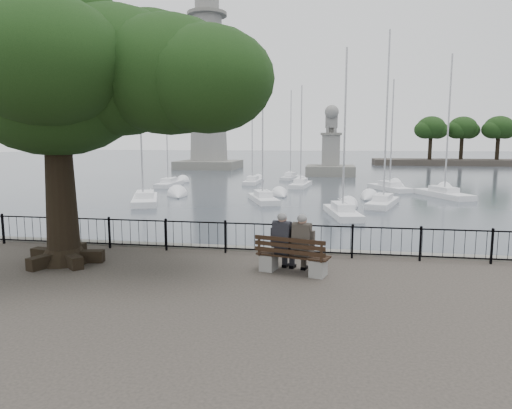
% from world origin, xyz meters
% --- Properties ---
extents(harbor, '(260.00, 260.00, 1.20)m').
position_xyz_m(harbor, '(0.00, 3.00, -0.50)').
color(harbor, slate).
rests_on(harbor, ground).
extents(railing, '(22.06, 0.06, 1.00)m').
position_xyz_m(railing, '(0.00, 2.50, 0.56)').
color(railing, black).
rests_on(railing, ground).
extents(bench, '(2.07, 1.09, 1.05)m').
position_xyz_m(bench, '(1.33, 0.56, 0.37)').
color(bench, slate).
rests_on(bench, ground).
extents(person_left, '(0.62, 0.90, 1.66)m').
position_xyz_m(person_left, '(1.08, 0.74, 0.77)').
color(person_left, black).
rests_on(person_left, ground).
extents(person_right, '(0.62, 0.90, 1.66)m').
position_xyz_m(person_right, '(1.63, 0.59, 0.77)').
color(person_right, '#2C2824').
rests_on(person_right, ground).
extents(tree, '(10.32, 7.20, 8.42)m').
position_xyz_m(tree, '(-4.67, 0.70, 5.54)').
color(tree, black).
rests_on(tree, ground).
extents(lighthouse, '(9.68, 9.68, 29.72)m').
position_xyz_m(lighthouse, '(-18.00, 62.00, 11.49)').
color(lighthouse, slate).
rests_on(lighthouse, ground).
extents(lion_monument, '(6.32, 6.32, 9.24)m').
position_xyz_m(lion_monument, '(2.00, 49.93, 1.34)').
color(lion_monument, slate).
rests_on(lion_monument, ground).
extents(sailboat_a, '(3.85, 6.40, 11.92)m').
position_xyz_m(sailboat_a, '(-11.41, 20.30, -0.67)').
color(sailboat_a, white).
rests_on(sailboat_a, ground).
extents(sailboat_b, '(3.22, 5.43, 10.52)m').
position_xyz_m(sailboat_b, '(-2.85, 22.51, -0.68)').
color(sailboat_b, white).
rests_on(sailboat_b, ground).
extents(sailboat_c, '(2.46, 5.37, 10.14)m').
position_xyz_m(sailboat_c, '(2.99, 16.64, -0.69)').
color(sailboat_c, white).
rests_on(sailboat_c, ground).
extents(sailboat_d, '(3.87, 6.24, 11.57)m').
position_xyz_m(sailboat_d, '(11.34, 27.74, -0.68)').
color(sailboat_d, white).
rests_on(sailboat_d, ground).
extents(sailboat_e, '(1.71, 5.46, 11.18)m').
position_xyz_m(sailboat_e, '(-14.15, 32.77, -0.67)').
color(sailboat_e, white).
rests_on(sailboat_e, ground).
extents(sailboat_f, '(2.04, 5.46, 10.14)m').
position_xyz_m(sailboat_f, '(-0.83, 34.25, -0.69)').
color(sailboat_f, white).
rests_on(sailboat_f, ground).
extents(sailboat_g, '(3.75, 5.73, 10.28)m').
position_xyz_m(sailboat_g, '(7.56, 32.34, -0.70)').
color(sailboat_g, white).
rests_on(sailboat_g, ground).
extents(sailboat_h, '(2.19, 4.98, 10.58)m').
position_xyz_m(sailboat_h, '(-2.69, 43.14, -0.67)').
color(sailboat_h, white).
rests_on(sailboat_h, ground).
extents(sailboat_i, '(2.91, 5.47, 12.18)m').
position_xyz_m(sailboat_i, '(5.91, 21.73, -0.64)').
color(sailboat_i, white).
rests_on(sailboat_i, ground).
extents(sailboat_j, '(1.40, 4.98, 10.59)m').
position_xyz_m(sailboat_j, '(-6.20, 36.83, -0.67)').
color(sailboat_j, white).
rests_on(sailboat_j, ground).
extents(far_shore, '(30.00, 8.60, 9.18)m').
position_xyz_m(far_shore, '(25.54, 79.46, 3.00)').
color(far_shore, '#302B27').
rests_on(far_shore, ground).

